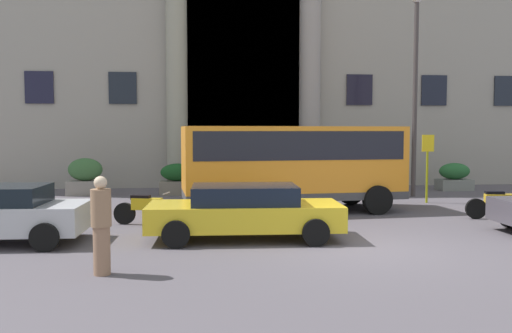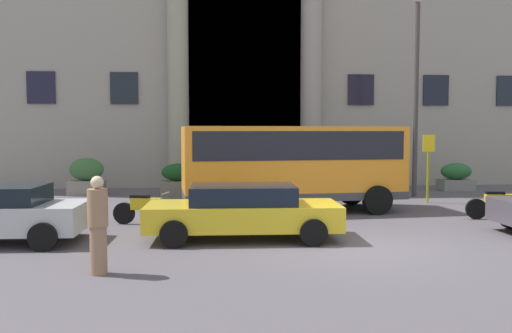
% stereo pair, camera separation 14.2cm
% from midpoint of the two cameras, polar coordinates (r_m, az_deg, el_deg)
% --- Properties ---
extents(ground_plane, '(80.00, 64.00, 0.12)m').
position_cam_midpoint_polar(ground_plane, '(12.04, 11.56, -8.86)').
color(ground_plane, '#504A52').
extents(orange_minibus, '(7.10, 3.11, 2.71)m').
position_cam_midpoint_polar(orange_minibus, '(16.97, 3.69, 0.62)').
color(orange_minibus, orange).
rests_on(orange_minibus, ground_plane).
extents(bus_stop_sign, '(0.44, 0.08, 2.44)m').
position_cam_midpoint_polar(bus_stop_sign, '(19.90, 17.71, 0.61)').
color(bus_stop_sign, '#919712').
rests_on(bus_stop_sign, ground_plane).
extents(hedge_planter_far_west, '(1.42, 0.77, 1.27)m').
position_cam_midpoint_polar(hedge_planter_far_west, '(21.59, -8.59, -1.42)').
color(hedge_planter_far_west, slate).
rests_on(hedge_planter_far_west, ground_plane).
extents(hedge_planter_entrance_left, '(1.89, 0.86, 1.25)m').
position_cam_midpoint_polar(hedge_planter_entrance_left, '(23.07, 12.66, -1.16)').
color(hedge_planter_entrance_left, slate).
rests_on(hedge_planter_entrance_left, ground_plane).
extents(hedge_planter_entrance_right, '(1.42, 0.88, 1.19)m').
position_cam_midpoint_polar(hedge_planter_entrance_right, '(24.63, 20.34, -1.07)').
color(hedge_planter_entrance_right, slate).
rests_on(hedge_planter_entrance_right, ground_plane).
extents(hedge_planter_east, '(1.41, 0.75, 1.49)m').
position_cam_midpoint_polar(hedge_planter_east, '(22.38, -18.00, -1.11)').
color(hedge_planter_east, gray).
rests_on(hedge_planter_east, ground_plane).
extents(parked_sedan_second, '(4.60, 2.09, 1.29)m').
position_cam_midpoint_polar(parked_sedan_second, '(12.66, -1.56, -4.77)').
color(parked_sedan_second, gold).
rests_on(parked_sedan_second, ground_plane).
extents(motorcycle_far_end, '(1.87, 0.70, 0.89)m').
position_cam_midpoint_polar(motorcycle_far_end, '(14.89, -12.02, -4.43)').
color(motorcycle_far_end, black).
rests_on(motorcycle_far_end, ground_plane).
extents(scooter_by_planter, '(1.98, 0.59, 0.89)m').
position_cam_midpoint_polar(scooter_by_planter, '(17.03, 24.39, -3.65)').
color(scooter_by_planter, black).
rests_on(scooter_by_planter, ground_plane).
extents(pedestrian_woman_with_bag, '(0.36, 0.36, 1.77)m').
position_cam_midpoint_polar(pedestrian_woman_with_bag, '(9.92, -16.65, -6.03)').
color(pedestrian_woman_with_bag, '#8D6850').
rests_on(pedestrian_woman_with_bag, ground_plane).
extents(lamppost_plaza_centre, '(0.40, 0.40, 7.89)m').
position_cam_midpoint_polar(lamppost_plaza_centre, '(21.78, 16.54, 8.95)').
color(lamppost_plaza_centre, '#3D3636').
rests_on(lamppost_plaza_centre, ground_plane).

